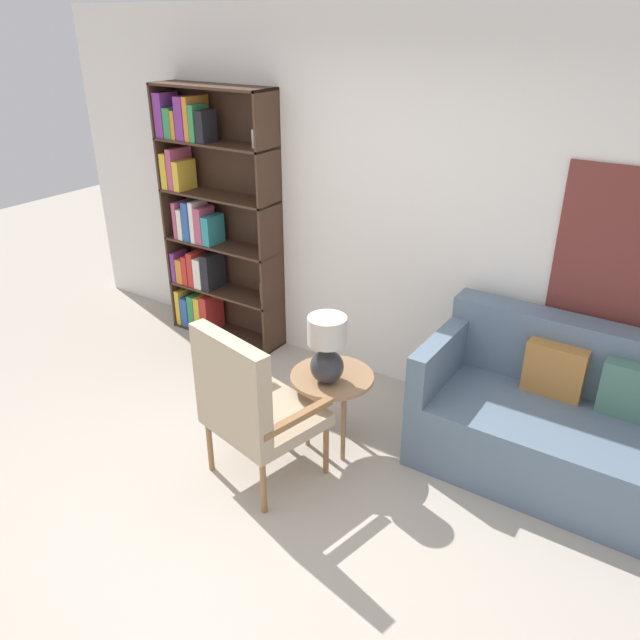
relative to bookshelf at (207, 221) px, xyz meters
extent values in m
plane|color=#B2A899|center=(1.63, -1.84, -1.04)|extent=(14.00, 14.00, 0.00)
cube|color=white|center=(1.63, 0.19, 0.31)|extent=(6.40, 0.06, 2.70)
cube|color=brown|center=(3.21, 0.14, 0.31)|extent=(0.81, 0.02, 1.01)
cube|color=#422B1E|center=(-0.38, 0.01, 0.03)|extent=(0.02, 0.30, 2.13)
cube|color=#422B1E|center=(0.68, 0.01, 0.03)|extent=(0.02, 0.30, 2.13)
cube|color=#422B1E|center=(0.15, 0.01, 1.08)|extent=(1.08, 0.30, 0.02)
cube|color=#422B1E|center=(0.15, 0.01, -1.03)|extent=(1.08, 0.30, 0.02)
cube|color=#422B1E|center=(0.15, 0.15, 0.03)|extent=(1.08, 0.01, 2.13)
cube|color=#422B1E|center=(0.15, 0.01, -0.60)|extent=(1.08, 0.30, 0.02)
cube|color=gold|center=(-0.34, -0.04, -0.85)|extent=(0.05, 0.19, 0.33)
cube|color=#2D56A8|center=(-0.26, -0.02, -0.88)|extent=(0.08, 0.22, 0.27)
cube|color=#338C4C|center=(-0.17, -0.01, -0.86)|extent=(0.07, 0.25, 0.31)
cube|color=gold|center=(-0.10, -0.05, -0.86)|extent=(0.07, 0.17, 0.32)
cube|color=red|center=(-0.01, -0.02, -0.85)|extent=(0.07, 0.24, 0.34)
cube|color=#422B1E|center=(0.15, 0.01, -0.18)|extent=(1.08, 0.30, 0.02)
cube|color=#7A338C|center=(-0.34, -0.05, -0.46)|extent=(0.04, 0.17, 0.27)
cube|color=orange|center=(-0.27, -0.05, -0.48)|extent=(0.07, 0.18, 0.22)
cube|color=red|center=(-0.20, -0.03, -0.46)|extent=(0.06, 0.21, 0.27)
cube|color=red|center=(-0.13, -0.03, -0.44)|extent=(0.06, 0.20, 0.31)
cube|color=silver|center=(-0.05, -0.05, -0.46)|extent=(0.08, 0.17, 0.27)
cube|color=black|center=(0.04, -0.02, -0.44)|extent=(0.09, 0.24, 0.32)
cylinder|color=#8C6B4C|center=(0.60, 0.01, -0.51)|extent=(0.10, 0.10, 0.16)
cube|color=#422B1E|center=(0.15, 0.01, 0.24)|extent=(1.08, 0.30, 0.02)
cylinder|color=#194723|center=(-0.32, 0.01, -0.04)|extent=(0.06, 0.06, 0.26)
cube|color=#B24C6B|center=(-0.26, -0.03, -0.01)|extent=(0.04, 0.21, 0.32)
cube|color=silver|center=(-0.20, -0.02, -0.04)|extent=(0.05, 0.23, 0.27)
cube|color=#2D56A8|center=(-0.13, -0.03, 0.00)|extent=(0.07, 0.21, 0.34)
cube|color=silver|center=(-0.06, -0.04, 0.00)|extent=(0.05, 0.19, 0.35)
cube|color=#B24C6B|center=(0.01, -0.04, -0.02)|extent=(0.07, 0.18, 0.31)
cube|color=teal|center=(0.09, -0.03, -0.05)|extent=(0.08, 0.20, 0.25)
cylinder|color=beige|center=(0.60, 0.01, -0.07)|extent=(0.09, 0.09, 0.20)
cube|color=#422B1E|center=(0.15, 0.01, 0.66)|extent=(1.08, 0.30, 0.02)
cube|color=gold|center=(-0.33, -0.03, 0.40)|extent=(0.07, 0.21, 0.29)
cube|color=#B24C6B|center=(-0.25, -0.01, 0.42)|extent=(0.06, 0.25, 0.34)
cube|color=gold|center=(-0.19, -0.03, 0.37)|extent=(0.06, 0.21, 0.25)
cube|color=#7A338C|center=(-0.32, -0.03, 0.84)|extent=(0.09, 0.20, 0.35)
cube|color=#338C4C|center=(-0.23, -0.02, 0.79)|extent=(0.08, 0.23, 0.24)
cube|color=orange|center=(-0.16, -0.02, 0.78)|extent=(0.04, 0.23, 0.22)
cube|color=#7A338C|center=(-0.09, -0.03, 0.84)|extent=(0.09, 0.20, 0.33)
cube|color=orange|center=(-0.02, -0.01, 0.84)|extent=(0.05, 0.25, 0.34)
cube|color=#338C4C|center=(0.04, -0.05, 0.81)|extent=(0.05, 0.17, 0.28)
cube|color=black|center=(0.12, -0.05, 0.79)|extent=(0.08, 0.17, 0.24)
cylinder|color=beige|center=(0.59, 0.01, 0.74)|extent=(0.11, 0.11, 0.13)
cylinder|color=olive|center=(1.92, -1.10, -0.85)|extent=(0.04, 0.04, 0.37)
cylinder|color=olive|center=(1.41, -0.99, -0.85)|extent=(0.04, 0.04, 0.37)
cylinder|color=olive|center=(1.81, -1.59, -0.85)|extent=(0.04, 0.04, 0.37)
cylinder|color=olive|center=(1.30, -1.47, -0.85)|extent=(0.04, 0.04, 0.37)
cube|color=tan|center=(1.61, -1.29, -0.63)|extent=(0.72, 0.70, 0.08)
cube|color=tan|center=(1.56, -1.52, -0.30)|extent=(0.61, 0.23, 0.59)
cube|color=olive|center=(1.89, -1.35, -0.49)|extent=(0.16, 0.52, 0.04)
cube|color=olive|center=(1.33, -1.23, -0.49)|extent=(0.16, 0.52, 0.04)
cube|color=slate|center=(3.21, -0.33, -0.81)|extent=(1.88, 0.87, 0.46)
cube|color=slate|center=(3.21, 0.01, -0.34)|extent=(1.88, 0.20, 0.47)
cube|color=slate|center=(2.33, -0.33, -0.41)|extent=(0.12, 0.87, 0.33)
cube|color=#B27538|center=(2.99, -0.14, -0.41)|extent=(0.36, 0.12, 0.34)
cube|color=#4C7A66|center=(3.44, -0.14, -0.41)|extent=(0.36, 0.12, 0.34)
cylinder|color=#99704C|center=(1.80, -0.85, -0.50)|extent=(0.53, 0.53, 0.02)
cylinder|color=#99704C|center=(1.80, -0.69, -0.77)|extent=(0.03, 0.03, 0.52)
cylinder|color=#99704C|center=(1.66, -0.93, -0.77)|extent=(0.03, 0.03, 0.52)
cylinder|color=#99704C|center=(1.94, -0.93, -0.77)|extent=(0.03, 0.03, 0.52)
ellipsoid|color=#2D2D33|center=(1.81, -0.93, -0.38)|extent=(0.21, 0.21, 0.21)
cylinder|color=tan|center=(1.81, -0.93, -0.25)|extent=(0.02, 0.02, 0.06)
cylinder|color=beige|center=(1.81, -0.93, -0.13)|extent=(0.24, 0.24, 0.17)
camera|label=1|loc=(3.62, -3.72, 1.57)|focal=35.00mm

